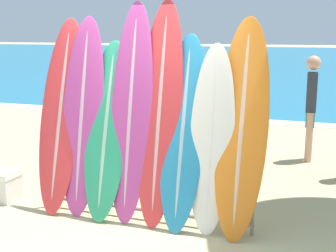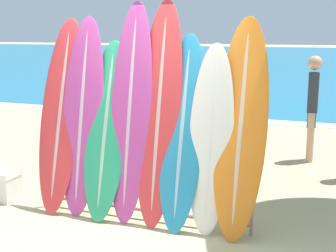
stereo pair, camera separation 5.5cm
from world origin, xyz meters
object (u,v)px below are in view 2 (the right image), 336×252
Objects in this scene: surfboard_slot_4 at (159,114)px; surfboard_slot_5 at (182,133)px; surfboard_rack at (144,178)px; surfboard_slot_2 at (106,130)px; surfboard_slot_1 at (82,116)px; surfboard_slot_6 at (211,140)px; person_far_left at (110,95)px; surfboard_slot_7 at (241,128)px; surfboard_slot_0 at (61,115)px; cooler_box at (0,185)px; person_mid_beach at (313,104)px; surfboard_slot_3 at (131,113)px.

surfboard_slot_4 reaches higher than surfboard_slot_5.
surfboard_rack is 0.72m from surfboard_slot_2.
surfboard_slot_1 reaches higher than surfboard_slot_5.
person_far_left is (-3.22, 3.84, -0.14)m from surfboard_slot_6.
surfboard_slot_4 is 0.95m from surfboard_slot_7.
surfboard_slot_2 is 1.27× the size of person_far_left.
surfboard_slot_5 is (1.28, -0.01, -0.10)m from surfboard_slot_1.
person_far_left is at bearing 116.88° from surfboard_slot_2.
surfboard_slot_0 is at bearing 178.25° from surfboard_rack.
surfboard_rack reaches higher than cooler_box.
surfboard_slot_6 is at bearing -0.73° from surfboard_rack.
surfboard_rack is 1.01× the size of surfboard_slot_4.
surfboard_slot_4 is 0.67m from surfboard_slot_6.
surfboard_slot_1 reaches higher than person_far_left.
surfboard_slot_4 is (0.18, 0.05, 0.77)m from surfboard_rack.
cooler_box is at bearing -48.85° from person_mid_beach.
surfboard_slot_1 is at bearing -178.40° from surfboard_slot_4.
surfboard_slot_7 is (1.12, 0.04, 0.67)m from surfboard_rack.
surfboard_slot_7 is at bearing 1.87° from surfboard_rack.
surfboard_slot_1 is 1.13× the size of surfboard_slot_2.
surfboard_slot_0 reaches higher than cooler_box.
surfboard_slot_5 is at bearing -20.84° from person_mid_beach.
cooler_box is (0.35, -3.86, -0.70)m from person_far_left.
surfboard_slot_3 is (0.30, 0.04, 0.22)m from surfboard_slot_2.
surfboard_slot_6 is at bearing -1.33° from surfboard_slot_0.
person_far_left is (-1.94, 3.84, -0.15)m from surfboard_slot_2.
surfboard_slot_6 is 0.35m from surfboard_slot_7.
surfboard_slot_4 is at bearing 1.60° from surfboard_slot_1.
surfboard_slot_0 is at bearing 177.06° from surfboard_slot_1.
surfboard_slot_4 reaches higher than surfboard_slot_2.
surfboard_slot_5 is 2.68m from cooler_box.
surfboard_slot_5 reaches higher than person_far_left.
surfboard_slot_3 is 1.08× the size of surfboard_slot_7.
surfboard_slot_2 is 1.17× the size of person_mid_beach.
surfboard_slot_2 is 0.82× the size of surfboard_slot_4.
surfboard_slot_1 reaches higher than surfboard_slot_6.
person_far_left reaches higher than cooler_box.
surfboard_slot_0 reaches higher than person_far_left.
surfboard_rack is at bearing -8.66° from surfboard_slot_3.
person_mid_beach is at bearing 42.73° from cooler_box.
surfboard_slot_7 is at bearing 1.64° from surfboard_slot_2.
surfboard_slot_3 is 1.54× the size of person_far_left.
surfboard_slot_6 is 1.15× the size of person_mid_beach.
surfboard_slot_2 is 1.01× the size of surfboard_slot_6.
surfboard_slot_0 is 4.98× the size of cooler_box.
surfboard_slot_5 is at bearing -19.27° from person_far_left.
person_far_left is at bearing 129.98° from surfboard_slot_6.
cooler_box is at bearing -179.48° from surfboard_slot_6.
surfboard_slot_5 is at bearing 176.13° from surfboard_slot_6.
surfboard_slot_3 is at bearing -29.96° from person_mid_beach.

